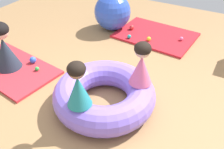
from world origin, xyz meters
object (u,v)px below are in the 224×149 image
adult_seated (4,47)px  play_ball_orange (10,54)px  exercise_ball_large (112,12)px  play_ball_pink (181,39)px  play_ball_yellow (149,39)px  play_ball_blue (33,60)px  child_in_teal (78,85)px  play_ball_red (132,27)px  inflatable_cushion (104,94)px  child_in_pink (142,64)px  play_ball_teal (129,36)px  play_ball_green (37,69)px

adult_seated → play_ball_orange: bearing=-25.8°
exercise_ball_large → play_ball_pink: bearing=4.9°
play_ball_yellow → play_ball_blue: bearing=-130.0°
child_in_teal → play_ball_red: (-0.58, 2.55, -0.54)m
play_ball_orange → play_ball_yellow: size_ratio=0.81×
play_ball_red → inflatable_cushion: bearing=-73.5°
child_in_pink → play_ball_red: 2.19m
child_in_pink → inflatable_cushion: bearing=-37.9°
play_ball_red → play_ball_orange: size_ratio=1.41×
child_in_teal → play_ball_blue: size_ratio=5.14×
play_ball_pink → play_ball_yellow: (-0.52, -0.31, 0.00)m
play_ball_teal → play_ball_red: size_ratio=0.81×
inflatable_cushion → play_ball_pink: 2.18m
child_in_teal → play_ball_orange: (-1.91, 0.66, -0.55)m
play_ball_pink → child_in_pink: bearing=-89.9°
child_in_teal → play_ball_blue: bearing=-122.1°
play_ball_green → play_ball_red: 2.09m
child_in_teal → play_ball_orange: child_in_teal is taller
play_ball_pink → play_ball_green: bearing=-128.9°
adult_seated → play_ball_blue: (0.24, 0.27, -0.31)m
play_ball_pink → play_ball_red: 1.00m
play_ball_green → play_ball_red: size_ratio=0.71×
adult_seated → play_ball_yellow: 2.45m
child_in_teal → play_ball_teal: bearing=-174.5°
play_ball_green → play_ball_pink: bearing=51.1°
play_ball_orange → play_ball_blue: (0.48, 0.03, 0.02)m
play_ball_green → play_ball_orange: (-0.69, 0.10, -0.00)m
inflatable_cushion → adult_seated: (-1.71, -0.02, 0.22)m
play_ball_blue → exercise_ball_large: (0.46, 1.78, 0.26)m
child_in_teal → play_ball_pink: bearing=164.6°
inflatable_cushion → child_in_teal: bearing=-96.1°
play_ball_teal → play_ball_blue: (-0.97, -1.50, 0.02)m
child_in_pink → exercise_ball_large: bearing=-122.9°
adult_seated → play_ball_blue: 0.48m
play_ball_teal → adult_seated: bearing=-124.3°
play_ball_green → play_ball_orange: 0.70m
adult_seated → exercise_ball_large: 2.16m
adult_seated → exercise_ball_large: size_ratio=1.05×
child_in_pink → play_ball_pink: child_in_pink is taller
inflatable_cushion → exercise_ball_large: 2.28m
exercise_ball_large → play_ball_yellow: bearing=-12.4°
adult_seated → play_ball_teal: bearing=-106.0°
inflatable_cushion → play_ball_pink: inflatable_cushion is taller
play_ball_green → play_ball_yellow: size_ratio=0.81×
inflatable_cushion → adult_seated: adult_seated is taller
play_ball_orange → play_ball_red: bearing=54.8°
child_in_pink → play_ball_green: 1.74m
play_ball_teal → play_ball_red: 0.38m
inflatable_cushion → child_in_pink: 0.63m
play_ball_blue → exercise_ball_large: exercise_ball_large is taller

